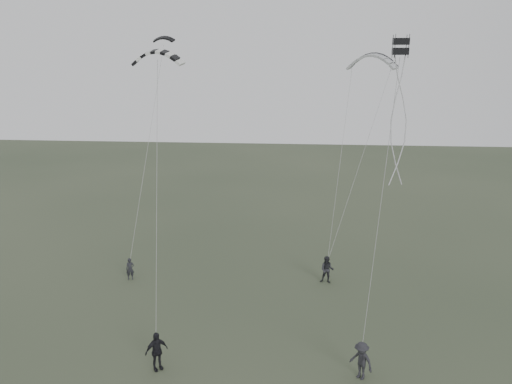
# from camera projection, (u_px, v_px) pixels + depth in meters

# --- Properties ---
(ground) EXTENTS (140.00, 140.00, 0.00)m
(ground) POSITION_uv_depth(u_px,v_px,m) (223.00, 346.00, 25.50)
(ground) COLOR #34402C
(ground) RESTS_ON ground
(flyer_left) EXTENTS (0.61, 0.49, 1.47)m
(flyer_left) POSITION_uv_depth(u_px,v_px,m) (130.00, 269.00, 33.35)
(flyer_left) COLOR black
(flyer_left) RESTS_ON ground
(flyer_right) EXTENTS (0.99, 0.83, 1.83)m
(flyer_right) POSITION_uv_depth(u_px,v_px,m) (327.00, 270.00, 32.76)
(flyer_right) COLOR #222227
(flyer_right) RESTS_ON ground
(flyer_center) EXTENTS (1.15, 1.07, 1.90)m
(flyer_center) POSITION_uv_depth(u_px,v_px,m) (157.00, 351.00, 23.29)
(flyer_center) COLOR black
(flyer_center) RESTS_ON ground
(flyer_far) EXTENTS (1.32, 1.27, 1.81)m
(flyer_far) POSITION_uv_depth(u_px,v_px,m) (361.00, 361.00, 22.62)
(flyer_far) COLOR #232227
(flyer_far) RESTS_ON ground
(kite_dark_small) EXTENTS (1.51, 0.75, 0.62)m
(kite_dark_small) POSITION_uv_depth(u_px,v_px,m) (164.00, 38.00, 33.89)
(kite_dark_small) COLOR black
(kite_dark_small) RESTS_ON flyer_left
(kite_pale_large) EXTENTS (3.81, 2.68, 1.67)m
(kite_pale_large) POSITION_uv_depth(u_px,v_px,m) (372.00, 55.00, 36.25)
(kite_pale_large) COLOR #A4A6A9
(kite_pale_large) RESTS_ON flyer_right
(kite_striped) EXTENTS (2.80, 1.06, 1.23)m
(kite_striped) POSITION_uv_depth(u_px,v_px,m) (157.00, 51.00, 26.13)
(kite_striped) COLOR black
(kite_striped) RESTS_ON flyer_center
(kite_box) EXTENTS (0.76, 0.80, 0.79)m
(kite_box) POSITION_uv_depth(u_px,v_px,m) (401.00, 46.00, 22.97)
(kite_box) COLOR black
(kite_box) RESTS_ON flyer_far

